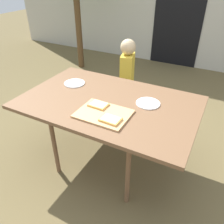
{
  "coord_description": "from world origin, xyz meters",
  "views": [
    {
      "loc": [
        0.82,
        -1.5,
        1.69
      ],
      "look_at": [
        0.03,
        0.0,
        0.6
      ],
      "focal_mm": 36.45,
      "sensor_mm": 36.0,
      "label": 1
    }
  ],
  "objects_px": {
    "cutting_board": "(103,114)",
    "pizza_slice_near_right": "(111,119)",
    "plate_white_right": "(148,103)",
    "pizza_slice_far_left": "(98,105)",
    "plate_white_left": "(74,83)",
    "child_left": "(127,74)",
    "dining_table": "(109,105)"
  },
  "relations": [
    {
      "from": "cutting_board",
      "to": "pizza_slice_near_right",
      "type": "relative_size",
      "value": 2.65
    },
    {
      "from": "dining_table",
      "to": "cutting_board",
      "type": "height_order",
      "value": "cutting_board"
    },
    {
      "from": "cutting_board",
      "to": "pizza_slice_near_right",
      "type": "bearing_deg",
      "value": -33.06
    },
    {
      "from": "pizza_slice_near_right",
      "to": "plate_white_right",
      "type": "xyz_separation_m",
      "value": [
        0.16,
        0.38,
        -0.02
      ]
    },
    {
      "from": "dining_table",
      "to": "plate_white_right",
      "type": "bearing_deg",
      "value": 19.11
    },
    {
      "from": "dining_table",
      "to": "plate_white_left",
      "type": "relative_size",
      "value": 7.44
    },
    {
      "from": "dining_table",
      "to": "child_left",
      "type": "bearing_deg",
      "value": 103.85
    },
    {
      "from": "cutting_board",
      "to": "plate_white_right",
      "type": "bearing_deg",
      "value": 51.53
    },
    {
      "from": "pizza_slice_far_left",
      "to": "plate_white_left",
      "type": "bearing_deg",
      "value": 147.99
    },
    {
      "from": "pizza_slice_near_right",
      "to": "plate_white_left",
      "type": "relative_size",
      "value": 0.76
    },
    {
      "from": "pizza_slice_near_right",
      "to": "child_left",
      "type": "distance_m",
      "value": 1.21
    },
    {
      "from": "pizza_slice_near_right",
      "to": "pizza_slice_far_left",
      "type": "distance_m",
      "value": 0.23
    },
    {
      "from": "cutting_board",
      "to": "plate_white_right",
      "type": "relative_size",
      "value": 2.01
    },
    {
      "from": "plate_white_left",
      "to": "child_left",
      "type": "height_order",
      "value": "child_left"
    },
    {
      "from": "dining_table",
      "to": "pizza_slice_near_right",
      "type": "height_order",
      "value": "pizza_slice_near_right"
    },
    {
      "from": "cutting_board",
      "to": "plate_white_left",
      "type": "bearing_deg",
      "value": 146.39
    },
    {
      "from": "cutting_board",
      "to": "pizza_slice_far_left",
      "type": "relative_size",
      "value": 2.64
    },
    {
      "from": "plate_white_right",
      "to": "plate_white_left",
      "type": "relative_size",
      "value": 1.0
    },
    {
      "from": "cutting_board",
      "to": "plate_white_right",
      "type": "distance_m",
      "value": 0.41
    },
    {
      "from": "pizza_slice_far_left",
      "to": "child_left",
      "type": "height_order",
      "value": "child_left"
    },
    {
      "from": "cutting_board",
      "to": "pizza_slice_far_left",
      "type": "distance_m",
      "value": 0.12
    },
    {
      "from": "dining_table",
      "to": "child_left",
      "type": "relative_size",
      "value": 1.52
    },
    {
      "from": "pizza_slice_far_left",
      "to": "plate_white_right",
      "type": "height_order",
      "value": "pizza_slice_far_left"
    },
    {
      "from": "plate_white_left",
      "to": "pizza_slice_far_left",
      "type": "bearing_deg",
      "value": -32.01
    },
    {
      "from": "pizza_slice_far_left",
      "to": "plate_white_left",
      "type": "xyz_separation_m",
      "value": [
        -0.44,
        0.27,
        -0.02
      ]
    },
    {
      "from": "plate_white_left",
      "to": "child_left",
      "type": "xyz_separation_m",
      "value": [
        0.25,
        0.72,
        -0.13
      ]
    },
    {
      "from": "cutting_board",
      "to": "pizza_slice_far_left",
      "type": "height_order",
      "value": "pizza_slice_far_left"
    },
    {
      "from": "pizza_slice_far_left",
      "to": "plate_white_left",
      "type": "height_order",
      "value": "pizza_slice_far_left"
    },
    {
      "from": "pizza_slice_far_left",
      "to": "child_left",
      "type": "distance_m",
      "value": 1.03
    },
    {
      "from": "pizza_slice_far_left",
      "to": "plate_white_left",
      "type": "distance_m",
      "value": 0.52
    },
    {
      "from": "cutting_board",
      "to": "pizza_slice_near_right",
      "type": "distance_m",
      "value": 0.12
    },
    {
      "from": "cutting_board",
      "to": "pizza_slice_near_right",
      "type": "height_order",
      "value": "pizza_slice_near_right"
    }
  ]
}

